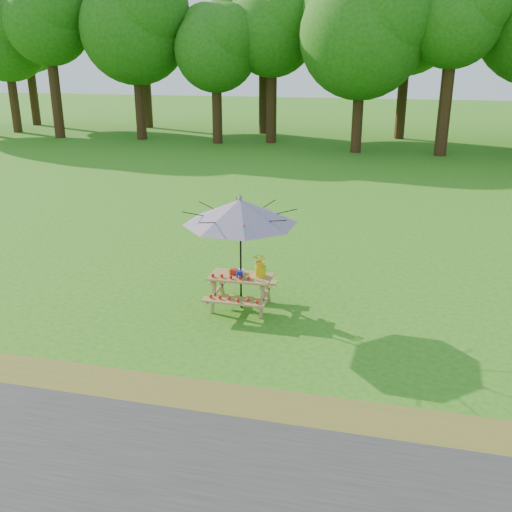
# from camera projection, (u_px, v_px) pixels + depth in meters

# --- Properties ---
(ground) EXTENTS (120.00, 120.00, 0.00)m
(ground) POSITION_uv_depth(u_px,v_px,m) (170.00, 311.00, 11.03)
(ground) COLOR #2B7416
(ground) RESTS_ON ground
(road) EXTENTS (120.00, 4.00, 0.01)m
(road) POSITION_uv_depth(u_px,v_px,m) (5.00, 493.00, 6.45)
(road) COLOR #2C2C2E
(road) RESTS_ON ground
(drygrass_strip) EXTENTS (120.00, 1.20, 0.01)m
(drygrass_strip) POSITION_uv_depth(u_px,v_px,m) (99.00, 389.00, 8.46)
(drygrass_strip) COLOR olive
(drygrass_strip) RESTS_ON ground
(picnic_table) EXTENTS (1.20, 1.32, 0.67)m
(picnic_table) POSITION_uv_depth(u_px,v_px,m) (241.00, 292.00, 11.09)
(picnic_table) COLOR #9E7347
(picnic_table) RESTS_ON ground
(patio_umbrella) EXTENTS (2.75, 2.75, 2.25)m
(patio_umbrella) POSITION_uv_depth(u_px,v_px,m) (240.00, 212.00, 10.56)
(patio_umbrella) COLOR black
(patio_umbrella) RESTS_ON ground
(produce_bins) EXTENTS (0.29, 0.37, 0.13)m
(produce_bins) POSITION_uv_depth(u_px,v_px,m) (238.00, 273.00, 10.99)
(produce_bins) COLOR red
(produce_bins) RESTS_ON picnic_table
(tomatoes_row) EXTENTS (0.77, 0.13, 0.07)m
(tomatoes_row) POSITION_uv_depth(u_px,v_px,m) (231.00, 277.00, 10.84)
(tomatoes_row) COLOR red
(tomatoes_row) RESTS_ON picnic_table
(flower_bucket) EXTENTS (0.36, 0.34, 0.48)m
(flower_bucket) POSITION_uv_depth(u_px,v_px,m) (261.00, 264.00, 10.88)
(flower_bucket) COLOR #DCBE0B
(flower_bucket) RESTS_ON picnic_table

